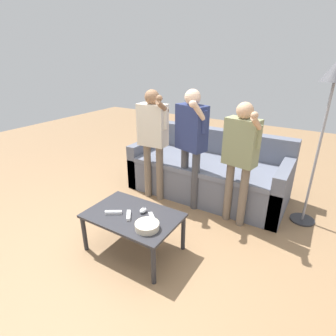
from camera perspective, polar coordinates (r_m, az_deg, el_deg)
name	(u,v)px	position (r m, az deg, el deg)	size (l,w,h in m)	color
ground_plane	(156,244)	(2.95, -2.55, -15.90)	(12.00, 12.00, 0.00)	#93704C
couch	(209,172)	(3.85, 8.70, -0.96)	(2.15, 0.96, 0.87)	slate
coffee_table	(133,219)	(2.69, -7.52, -10.76)	(0.91, 0.60, 0.42)	#2D2D33
snack_bowl	(147,226)	(2.44, -4.50, -12.29)	(0.22, 0.22, 0.06)	beige
game_remote_nunchuk	(143,210)	(2.67, -5.34, -9.03)	(0.06, 0.09, 0.05)	white
floor_lamp	(332,90)	(3.20, 31.77, 14.03)	(0.28, 0.28, 1.84)	#2D2D33
player_left	(153,133)	(3.45, -3.29, 7.43)	(0.44, 0.29, 1.48)	#756656
player_center	(191,137)	(3.24, 4.98, 6.69)	(0.43, 0.43, 1.51)	#47474C
player_right	(240,151)	(2.98, 15.25, 3.44)	(0.42, 0.35, 1.42)	#756656
game_remote_wand_near	(113,212)	(2.70, -11.64, -9.31)	(0.16, 0.12, 0.03)	white
game_remote_wand_far	(152,217)	(2.58, -3.44, -10.51)	(0.14, 0.12, 0.03)	white
game_remote_wand_spare	(129,215)	(2.63, -8.45, -10.01)	(0.12, 0.14, 0.03)	white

